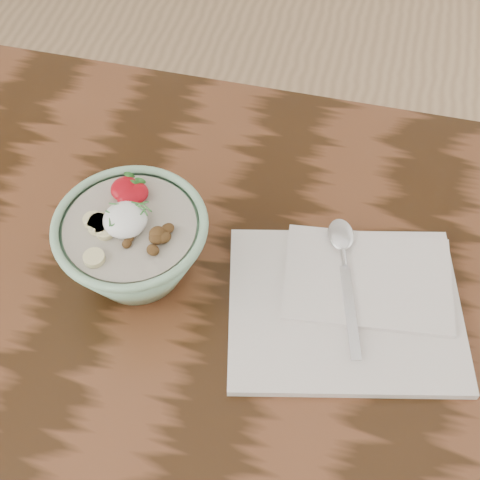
{
  "coord_description": "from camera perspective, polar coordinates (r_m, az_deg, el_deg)",
  "views": [
    {
      "loc": [
        9.35,
        -35.85,
        146.77
      ],
      "look_at": [
        -0.88,
        7.1,
        85.93
      ],
      "focal_mm": 50.0,
      "sensor_mm": 36.0,
      "label": 1
    }
  ],
  "objects": [
    {
      "name": "table",
      "position": [
        0.89,
        -0.52,
        -11.41
      ],
      "size": [
        160.0,
        90.0,
        75.0
      ],
      "color": "black",
      "rests_on": "ground"
    },
    {
      "name": "breakfast_bowl",
      "position": [
        0.82,
        -9.07,
        -0.29
      ],
      "size": [
        18.41,
        18.41,
        12.34
      ],
      "rotation": [
        0.0,
        0.0,
        -0.27
      ],
      "color": "#87B691",
      "rests_on": "table"
    },
    {
      "name": "napkin",
      "position": [
        0.84,
        9.33,
        -5.21
      ],
      "size": [
        32.61,
        28.47,
        1.74
      ],
      "rotation": [
        0.0,
        0.0,
        0.22
      ],
      "color": "silver",
      "rests_on": "table"
    },
    {
      "name": "spoon",
      "position": [
        0.86,
        8.78,
        -1.08
      ],
      "size": [
        7.24,
        20.19,
        1.06
      ],
      "rotation": [
        0.0,
        0.0,
        0.25
      ],
      "color": "silver",
      "rests_on": "napkin"
    }
  ]
}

